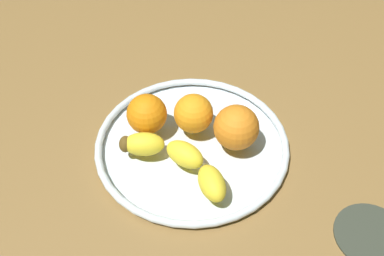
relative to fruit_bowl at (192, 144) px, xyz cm
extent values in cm
cube|color=olive|center=(0.00, 0.00, -2.92)|extent=(163.70, 163.70, 4.00)
cylinder|color=silver|center=(0.00, 0.00, -0.62)|extent=(30.48, 30.48, 0.60)
torus|color=silver|center=(0.00, 0.00, 0.28)|extent=(31.75, 31.75, 1.20)
ellipsoid|color=yellow|center=(-6.26, 8.20, 2.75)|extent=(7.00, 7.36, 3.74)
ellipsoid|color=yellow|center=(-0.59, 4.58, 2.75)|extent=(7.20, 5.26, 3.74)
ellipsoid|color=yellow|center=(6.13, 4.93, 2.75)|extent=(7.37, 5.79, 3.74)
ellipsoid|color=brown|center=(8.85, 5.97, 2.75)|extent=(2.80, 3.16, 2.62)
sphere|color=orange|center=(0.86, -2.90, 4.12)|extent=(6.47, 6.47, 6.47)
sphere|color=orange|center=(7.85, -0.46, 4.19)|extent=(6.60, 6.60, 6.60)
sphere|color=orange|center=(-6.62, -2.07, 4.50)|extent=(7.23, 7.23, 7.23)
cylinder|color=#33392E|center=(-29.51, 6.18, -0.62)|extent=(10.63, 10.63, 0.60)
camera|label=1|loc=(-17.49, 45.22, 55.53)|focal=42.01mm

